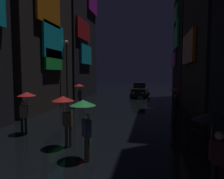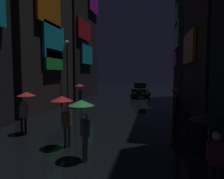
# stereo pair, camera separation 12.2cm
# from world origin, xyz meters

# --- Properties ---
(building_left_mid) EXTENTS (4.25, 8.41, 13.84)m
(building_left_mid) POSITION_xyz_m (-7.47, 13.20, 6.92)
(building_left_mid) COLOR #2D2826
(building_left_mid) RESTS_ON ground
(building_left_far) EXTENTS (4.25, 8.91, 20.16)m
(building_left_far) POSITION_xyz_m (-7.48, 22.45, 10.09)
(building_left_far) COLOR black
(building_left_far) RESTS_ON ground
(building_right_far) EXTENTS (4.25, 7.71, 15.72)m
(building_right_far) POSITION_xyz_m (7.47, 21.85, 7.87)
(building_right_far) COLOR black
(building_right_far) RESTS_ON ground
(pedestrian_foreground_right_red) EXTENTS (0.90, 0.90, 2.12)m
(pedestrian_foreground_right_red) POSITION_xyz_m (-0.82, 5.12, 1.67)
(pedestrian_foreground_right_red) COLOR #38332D
(pedestrian_foreground_right_red) RESTS_ON ground
(pedestrian_near_crossing_red) EXTENTS (0.90, 0.90, 2.12)m
(pedestrian_near_crossing_red) POSITION_xyz_m (4.32, 11.42, 1.67)
(pedestrian_near_crossing_red) COLOR #2D2D38
(pedestrian_near_crossing_red) RESTS_ON ground
(pedestrian_midstreet_centre_red) EXTENTS (0.90, 0.90, 2.12)m
(pedestrian_midstreet_centre_red) POSITION_xyz_m (-3.66, 14.55, 1.67)
(pedestrian_midstreet_centre_red) COLOR black
(pedestrian_midstreet_centre_red) RESTS_ON ground
(pedestrian_far_right_black) EXTENTS (0.90, 0.90, 2.12)m
(pedestrian_far_right_black) POSITION_xyz_m (4.13, 2.61, 1.67)
(pedestrian_far_right_black) COLOR black
(pedestrian_far_right_black) RESTS_ON ground
(pedestrian_foreground_left_green) EXTENTS (0.90, 0.90, 2.12)m
(pedestrian_foreground_left_green) POSITION_xyz_m (0.37, 4.10, 1.67)
(pedestrian_foreground_left_green) COLOR #38332D
(pedestrian_foreground_left_green) RESTS_ON ground
(pedestrian_midstreet_left_red) EXTENTS (0.90, 0.90, 2.12)m
(pedestrian_midstreet_left_red) POSITION_xyz_m (-3.50, 6.45, 1.67)
(pedestrian_midstreet_left_red) COLOR black
(pedestrian_midstreet_left_red) RESTS_ON ground
(bicycle_parked_at_storefront) EXTENTS (0.48, 1.78, 0.96)m
(bicycle_parked_at_storefront) POSITION_xyz_m (4.60, 6.48, 0.39)
(bicycle_parked_at_storefront) COLOR black
(bicycle_parked_at_storefront) RESTS_ON ground
(car_distant) EXTENTS (2.44, 4.24, 1.92)m
(car_distant) POSITION_xyz_m (1.31, 23.12, 0.93)
(car_distant) COLOR black
(car_distant) RESTS_ON ground
(streetlamp_left_far) EXTENTS (0.36, 0.36, 6.07)m
(streetlamp_left_far) POSITION_xyz_m (-5.00, 14.92, 3.75)
(streetlamp_left_far) COLOR #2D2D33
(streetlamp_left_far) RESTS_ON ground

